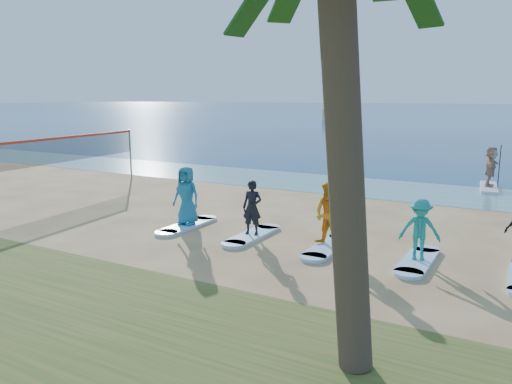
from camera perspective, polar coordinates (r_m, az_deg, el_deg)
The scene contains 15 objects.
ground at distance 14.44m, azimuth -2.94°, elevation -5.70°, with size 600.00×600.00×0.00m, color tan.
shallow_water at distance 23.76m, azimuth 10.67°, elevation 0.72°, with size 600.00×600.00×0.00m, color teal.
ocean at distance 171.91m, azimuth 27.11°, elevation 8.30°, with size 600.00×600.00×0.00m, color navy.
volleyball_net at distance 22.49m, azimuth -21.20°, elevation 4.49°, with size 1.02×9.04×2.50m.
paddleboard at distance 24.98m, azimuth 25.07°, elevation 0.48°, with size 0.70×3.00×0.12m, color silver.
paddleboarder at distance 24.84m, azimuth 25.24°, elevation 2.66°, with size 1.67×0.53×1.80m, color tan.
boat_offshore_a at distance 91.90m, azimuth 8.38°, elevation 8.17°, with size 2.25×7.32×2.06m, color silver.
surfboard_0 at distance 16.19m, azimuth -7.85°, elevation -3.80°, with size 0.70×2.20×0.09m, color #A4DFFF.
student_0 at distance 15.97m, azimuth -7.94°, elevation -0.41°, with size 0.91×0.59×1.86m, color teal.
surfboard_1 at distance 14.90m, azimuth -0.44°, elevation -4.98°, with size 0.70×2.20×0.09m, color #A4DFFF.
student_1 at distance 14.70m, azimuth -0.44°, elevation -1.78°, with size 0.59×0.39×1.61m, color black.
surfboard_2 at distance 13.92m, azimuth 8.23°, elevation -6.25°, with size 0.70×2.20×0.09m, color #A4DFFF.
student_2 at distance 13.68m, azimuth 8.34°, elevation -2.55°, with size 0.85×0.66×1.75m, color orange.
surfboard_3 at distance 13.30m, azimuth 18.00°, elevation -7.50°, with size 0.70×2.20×0.09m, color #A4DFFF.
student_3 at distance 13.07m, azimuth 18.21°, elevation -4.08°, with size 1.00×0.57×1.55m, color teal.
Camera 1 is at (7.41, -11.70, 4.11)m, focal length 35.00 mm.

